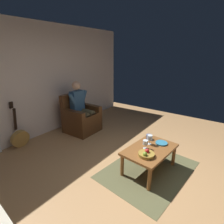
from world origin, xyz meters
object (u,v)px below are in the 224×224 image
at_px(person_seated, 81,106).
at_px(fruit_bowl, 146,154).
at_px(guitar, 20,137).
at_px(armchair, 81,119).
at_px(coffee_table, 150,152).
at_px(wine_glass_near, 150,138).
at_px(candle_jar, 149,137).
at_px(wine_glass_far, 145,143).
at_px(decorative_dish, 161,143).

bearing_deg(person_seated, fruit_bowl, 69.75).
relative_size(guitar, fruit_bowl, 3.94).
bearing_deg(armchair, guitar, -20.33).
bearing_deg(coffee_table, wine_glass_near, -150.91).
distance_m(guitar, candle_jar, 2.73).
xyz_separation_m(armchair, person_seated, (-0.00, 0.03, 0.35)).
bearing_deg(wine_glass_far, armchair, -104.29).
height_order(fruit_bowl, decorative_dish, fruit_bowl).
distance_m(armchair, wine_glass_near, 2.11).
xyz_separation_m(wine_glass_near, decorative_dish, (-0.14, 0.17, -0.11)).
bearing_deg(guitar, wine_glass_near, 112.10).
xyz_separation_m(person_seated, wine_glass_far, (0.53, 2.05, -0.16)).
relative_size(wine_glass_near, wine_glass_far, 1.14).
xyz_separation_m(coffee_table, decorative_dish, (-0.27, 0.09, 0.07)).
xyz_separation_m(person_seated, guitar, (1.38, -0.49, -0.47)).
height_order(person_seated, wine_glass_near, person_seated).
bearing_deg(wine_glass_far, person_seated, -104.51).
bearing_deg(guitar, candle_jar, 116.27).
xyz_separation_m(wine_glass_near, candle_jar, (-0.18, -0.09, -0.08)).
distance_m(wine_glass_far, decorative_dish, 0.37).
relative_size(armchair, coffee_table, 0.97).
relative_size(person_seated, coffee_table, 1.29).
relative_size(decorative_dish, candle_jar, 2.16).
relative_size(armchair, wine_glass_far, 6.37).
distance_m(person_seated, candle_jar, 1.97).
height_order(person_seated, guitar, person_seated).
distance_m(fruit_bowl, decorative_dish, 0.52).
bearing_deg(wine_glass_near, fruit_bowl, 17.97).
xyz_separation_m(armchair, candle_jar, (0.17, 1.98, 0.13)).
relative_size(person_seated, guitar, 1.29).
height_order(armchair, candle_jar, armchair).
relative_size(armchair, person_seated, 0.75).
relative_size(armchair, guitar, 0.97).
bearing_deg(armchair, fruit_bowl, 69.99).
bearing_deg(fruit_bowl, candle_jar, -158.56).
relative_size(person_seated, wine_glass_far, 8.48).
bearing_deg(fruit_bowl, decorative_dish, 175.35).
relative_size(armchair, fruit_bowl, 3.81).
height_order(coffee_table, fruit_bowl, fruit_bowl).
height_order(wine_glass_far, candle_jar, wine_glass_far).
bearing_deg(candle_jar, wine_glass_far, 15.58).
bearing_deg(coffee_table, decorative_dish, 161.28).
xyz_separation_m(coffee_table, wine_glass_far, (0.05, -0.07, 0.16)).
relative_size(wine_glass_near, candle_jar, 1.80).
xyz_separation_m(person_seated, wine_glass_near, (0.35, 2.04, -0.15)).
relative_size(fruit_bowl, candle_jar, 2.64).
distance_m(person_seated, wine_glass_far, 2.12).
height_order(coffee_table, wine_glass_far, wine_glass_far).
relative_size(person_seated, wine_glass_near, 7.44).
bearing_deg(person_seated, armchair, -90.00).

